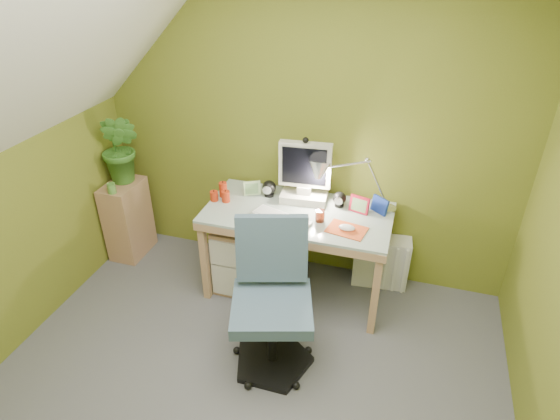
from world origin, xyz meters
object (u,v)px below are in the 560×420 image
(desk_lamp, at_px, (368,172))
(radiator, at_px, (381,261))
(task_chair, at_px, (272,305))
(desk, at_px, (297,252))
(potted_plant, at_px, (121,149))
(monitor, at_px, (305,172))
(side_ledge, at_px, (128,219))

(desk_lamp, distance_m, radiator, 0.83)
(task_chair, xyz_separation_m, radiator, (0.57, 1.03, -0.29))
(desk, bearing_deg, radiator, 23.35)
(potted_plant, relative_size, radiator, 1.39)
(monitor, relative_size, potted_plant, 0.79)
(desk, relative_size, radiator, 3.15)
(desk, relative_size, side_ledge, 1.99)
(desk, xyz_separation_m, radiator, (0.62, 0.27, -0.15))
(monitor, distance_m, potted_plant, 1.49)
(desk_lamp, height_order, radiator, desk_lamp)
(side_ledge, distance_m, radiator, 2.14)
(desk_lamp, bearing_deg, potted_plant, -164.55)
(side_ledge, bearing_deg, task_chair, -27.88)
(desk_lamp, xyz_separation_m, task_chair, (-0.40, -0.94, -0.52))
(side_ledge, relative_size, potted_plant, 1.14)
(side_ledge, relative_size, task_chair, 0.68)
(monitor, height_order, desk_lamp, desk_lamp)
(monitor, distance_m, task_chair, 1.05)
(desk_lamp, height_order, side_ledge, desk_lamp)
(potted_plant, bearing_deg, radiator, 4.29)
(side_ledge, bearing_deg, radiator, 5.58)
(side_ledge, bearing_deg, desk_lamp, 3.45)
(desk, relative_size, potted_plant, 2.26)
(desk, relative_size, monitor, 2.86)
(desk_lamp, bearing_deg, desk, -144.76)
(desk, bearing_deg, monitor, 89.72)
(desk, distance_m, desk_lamp, 0.82)
(desk_lamp, distance_m, task_chair, 1.15)
(monitor, xyz_separation_m, side_ledge, (-1.51, -0.12, -0.62))
(desk_lamp, height_order, potted_plant, desk_lamp)
(desk, relative_size, task_chair, 1.34)
(desk_lamp, relative_size, task_chair, 0.60)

